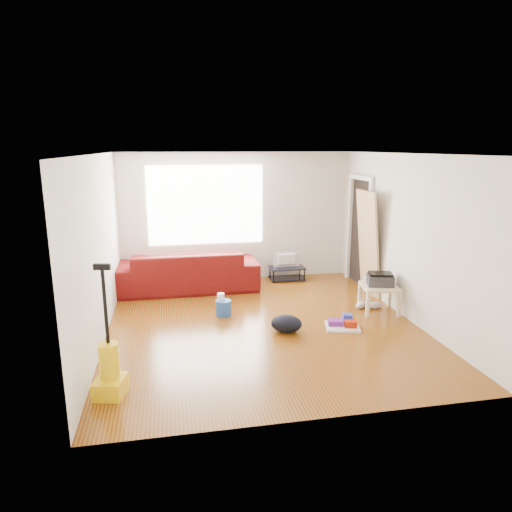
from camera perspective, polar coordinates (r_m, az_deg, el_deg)
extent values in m
cube|color=#5D2408|center=(6.92, 0.79, -8.53)|extent=(4.50, 5.00, 0.01)
cube|color=silver|center=(6.41, 0.86, 12.65)|extent=(4.50, 5.00, 0.01)
cube|color=silver|center=(8.98, -2.42, 4.89)|extent=(4.50, 0.01, 2.50)
cube|color=silver|center=(4.22, 7.74, -5.25)|extent=(4.50, 0.01, 2.50)
cube|color=silver|center=(6.49, -19.03, 0.79)|extent=(0.01, 5.00, 2.50)
cube|color=silver|center=(7.34, 18.31, 2.26)|extent=(0.01, 5.00, 2.50)
cube|color=white|center=(8.85, -6.29, 6.33)|extent=(2.20, 0.01, 1.50)
cube|color=white|center=(8.46, 13.88, 2.25)|extent=(0.06, 0.08, 2.00)
cube|color=white|center=(9.27, 11.58, 3.33)|extent=(0.06, 0.08, 2.00)
cube|color=white|center=(8.73, 13.04, 9.53)|extent=(0.06, 0.98, 0.08)
cube|color=black|center=(8.88, 12.88, 2.82)|extent=(0.01, 0.86, 1.98)
imported|color=black|center=(8.63, -8.47, -4.13)|extent=(2.57, 1.01, 0.75)
cube|color=black|center=(9.16, 3.88, -2.78)|extent=(0.69, 0.40, 0.02)
cube|color=black|center=(9.10, 3.90, -1.47)|extent=(0.69, 0.40, 0.02)
cylinder|color=black|center=(8.91, 2.20, -2.56)|extent=(0.02, 0.02, 0.26)
cylinder|color=black|center=(9.22, 1.75, -2.00)|extent=(0.02, 0.02, 0.26)
cylinder|color=black|center=(9.06, 6.08, -2.35)|extent=(0.02, 0.02, 0.26)
cylinder|color=black|center=(9.37, 5.50, -1.81)|extent=(0.02, 0.02, 0.26)
imported|color=black|center=(9.06, 3.92, -0.46)|extent=(0.53, 0.07, 0.30)
cube|color=#D1B88B|center=(7.55, 15.21, -3.73)|extent=(0.62, 0.62, 0.05)
cube|color=#D1B88B|center=(7.32, 13.79, -6.01)|extent=(0.05, 0.05, 0.40)
cube|color=#D1B88B|center=(7.77, 12.84, -4.80)|extent=(0.05, 0.05, 0.40)
cube|color=#D1B88B|center=(7.47, 17.46, -5.86)|extent=(0.05, 0.05, 0.40)
cube|color=#D1B88B|center=(7.91, 16.32, -4.69)|extent=(0.05, 0.05, 0.40)
cube|color=#252427|center=(7.52, 15.26, -2.93)|extent=(0.46, 0.39, 0.17)
cube|color=black|center=(7.49, 15.31, -2.17)|extent=(0.41, 0.35, 0.04)
cylinder|color=#214EA8|center=(7.28, -4.07, -7.40)|extent=(0.32, 0.32, 0.25)
cylinder|color=white|center=(7.25, -4.40, -6.01)|extent=(0.11, 0.11, 0.10)
cube|color=white|center=(6.90, 10.74, -8.68)|extent=(0.55, 0.48, 0.04)
cube|color=#9E1B03|center=(6.84, 11.75, -8.31)|extent=(0.19, 0.15, 0.10)
cube|color=#5F1979|center=(6.88, 9.88, -8.17)|extent=(0.24, 0.20, 0.08)
cube|color=#2632B7|center=(6.99, 11.37, -7.65)|extent=(0.16, 0.14, 0.13)
ellipsoid|color=black|center=(6.67, 3.81, -9.41)|extent=(0.55, 0.50, 0.24)
ellipsoid|color=silver|center=(7.76, 13.00, -5.95)|extent=(0.29, 0.27, 0.11)
ellipsoid|color=silver|center=(7.79, 14.57, -5.96)|extent=(0.28, 0.14, 0.11)
cube|color=#E3B508|center=(5.31, -17.72, -15.29)|extent=(0.37, 0.40, 0.19)
cylinder|color=#E3B508|center=(5.23, -17.88, -12.28)|extent=(0.21, 0.21, 0.37)
cylinder|color=black|center=(5.04, -18.33, -6.06)|extent=(0.04, 0.04, 0.80)
cube|color=black|center=(4.91, -18.70, -1.29)|extent=(0.18, 0.08, 0.06)
cube|color=#A88654|center=(8.52, 13.49, -4.60)|extent=(0.23, 0.75, 1.86)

